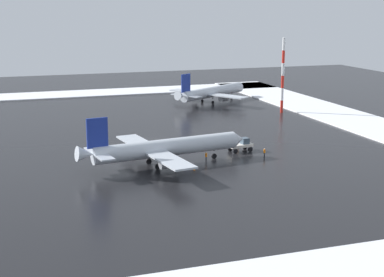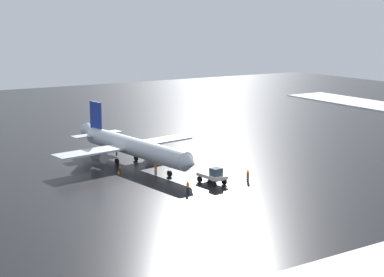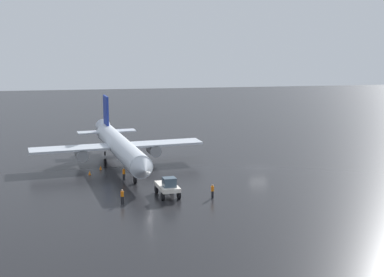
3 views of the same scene
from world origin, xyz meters
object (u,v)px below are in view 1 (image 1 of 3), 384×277
at_px(ground_crew_mid_apron, 206,156).
at_px(traffic_cone_wingtip_side, 194,168).
at_px(airplane_foreground_jet, 163,148).
at_px(traffic_cone_mid_line, 174,168).
at_px(ground_crew_by_nose_gear, 238,140).
at_px(traffic_cone_near_nose, 169,158).
at_px(ground_crew_near_tug, 264,152).
at_px(pushback_tug, 241,145).
at_px(airplane_parked_starboard, 211,92).
at_px(antenna_mast, 283,76).

relative_size(ground_crew_mid_apron, traffic_cone_wingtip_side, 3.11).
relative_size(airplane_foreground_jet, traffic_cone_mid_line, 56.70).
bearing_deg(airplane_foreground_jet, ground_crew_by_nose_gear, 20.74).
bearing_deg(ground_crew_mid_apron, traffic_cone_near_nose, -2.20).
bearing_deg(ground_crew_near_tug, ground_crew_mid_apron, -169.77).
bearing_deg(traffic_cone_near_nose, pushback_tug, -84.41).
bearing_deg(ground_crew_near_tug, airplane_parked_starboard, 92.83).
relative_size(pushback_tug, antenna_mast, 0.26).
height_order(ground_crew_near_tug, antenna_mast, antenna_mast).
relative_size(ground_crew_by_nose_gear, traffic_cone_wingtip_side, 3.11).
relative_size(ground_crew_by_nose_gear, traffic_cone_near_nose, 3.11).
distance_m(ground_crew_near_tug, traffic_cone_near_nose, 17.26).
xyz_separation_m(ground_crew_near_tug, traffic_cone_wingtip_side, (-3.79, 14.62, -0.70)).
relative_size(traffic_cone_mid_line, traffic_cone_wingtip_side, 1.00).
distance_m(ground_crew_near_tug, antenna_mast, 46.83).
height_order(ground_crew_by_nose_gear, traffic_cone_near_nose, ground_crew_by_nose_gear).
relative_size(airplane_foreground_jet, airplane_parked_starboard, 1.15).
distance_m(pushback_tug, ground_crew_near_tug, 5.98).
distance_m(ground_crew_near_tug, traffic_cone_mid_line, 17.74).
xyz_separation_m(ground_crew_by_nose_gear, ground_crew_mid_apron, (-10.01, 10.33, 0.00)).
height_order(antenna_mast, traffic_cone_wingtip_side, antenna_mast).
bearing_deg(ground_crew_mid_apron, traffic_cone_wingtip_side, 78.50).
xyz_separation_m(airplane_foreground_jet, pushback_tug, (4.93, -16.62, -1.78)).
bearing_deg(traffic_cone_mid_line, traffic_cone_wingtip_side, -117.58).
bearing_deg(traffic_cone_near_nose, traffic_cone_wingtip_side, -165.03).
bearing_deg(ground_crew_near_tug, pushback_tug, 124.86).
relative_size(ground_crew_near_tug, ground_crew_mid_apron, 1.00).
bearing_deg(ground_crew_mid_apron, airplane_foreground_jet, 28.63).
bearing_deg(ground_crew_by_nose_gear, traffic_cone_wingtip_side, 108.91).
bearing_deg(traffic_cone_wingtip_side, pushback_tug, -53.15).
bearing_deg(traffic_cone_mid_line, ground_crew_by_nose_gear, -52.65).
xyz_separation_m(pushback_tug, traffic_cone_near_nose, (-1.43, 14.64, -1.01)).
height_order(traffic_cone_mid_line, traffic_cone_wingtip_side, same).
height_order(ground_crew_by_nose_gear, traffic_cone_wingtip_side, ground_crew_by_nose_gear).
height_order(antenna_mast, traffic_cone_mid_line, antenna_mast).
bearing_deg(airplane_parked_starboard, ground_crew_by_nose_gear, -136.59).
bearing_deg(ground_crew_near_tug, ground_crew_by_nose_gear, 107.18).
bearing_deg(ground_crew_near_tug, traffic_cone_near_nose, -179.70).
xyz_separation_m(airplane_parked_starboard, pushback_tug, (-54.18, 14.17, -1.70)).
xyz_separation_m(airplane_foreground_jet, airplane_parked_starboard, (59.11, -30.79, -0.08)).
relative_size(traffic_cone_near_nose, traffic_cone_wingtip_side, 1.00).
xyz_separation_m(airplane_parked_starboard, ground_crew_near_tug, (-59.77, 12.07, -2.01)).
distance_m(traffic_cone_mid_line, traffic_cone_wingtip_side, 3.35).
bearing_deg(antenna_mast, airplane_parked_starboard, 29.68).
bearing_deg(traffic_cone_wingtip_side, traffic_cone_mid_line, 62.42).
height_order(airplane_parked_starboard, antenna_mast, antenna_mast).
relative_size(airplane_foreground_jet, antenna_mast, 1.65).
bearing_deg(ground_crew_by_nose_gear, pushback_tug, 136.25).
bearing_deg(airplane_parked_starboard, traffic_cone_wingtip_side, -144.92).
height_order(airplane_foreground_jet, ground_crew_by_nose_gear, airplane_foreground_jet).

